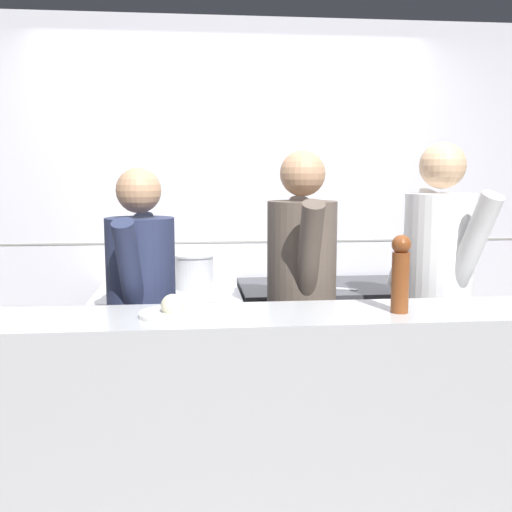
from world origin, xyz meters
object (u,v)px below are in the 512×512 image
(oven_range, at_px, (169,362))
(chef_line, at_px, (437,295))
(sauce_pot, at_px, (194,271))
(plated_dish_main, at_px, (173,311))
(stock_pot, at_px, (140,272))
(mixing_bowl_steel, at_px, (296,276))
(chefs_knife, at_px, (324,287))
(chef_sous, at_px, (301,302))
(pepper_mill, at_px, (401,272))
(chef_head_cook, at_px, (142,317))

(oven_range, xyz_separation_m, chef_line, (1.41, -0.67, 0.53))
(sauce_pot, height_order, plated_dish_main, plated_dish_main)
(stock_pot, height_order, sauce_pot, stock_pot)
(stock_pot, distance_m, mixing_bowl_steel, 0.97)
(chefs_knife, bearing_deg, sauce_pot, 170.05)
(mixing_bowl_steel, bearing_deg, chef_sous, -97.89)
(chefs_knife, height_order, pepper_mill, pepper_mill)
(stock_pot, height_order, chef_line, chef_line)
(oven_range, relative_size, chef_sous, 0.52)
(chefs_knife, xyz_separation_m, chef_sous, (-0.24, -0.56, 0.03))
(sauce_pot, relative_size, chef_head_cook, 0.15)
(stock_pot, bearing_deg, mixing_bowl_steel, 4.34)
(sauce_pot, xyz_separation_m, chefs_knife, (0.78, -0.14, -0.09))
(oven_range, distance_m, pepper_mill, 1.76)
(chef_head_cook, distance_m, chef_line, 1.51)
(sauce_pot, distance_m, chef_line, 1.44)
(pepper_mill, bearing_deg, sauce_pot, 123.11)
(oven_range, height_order, sauce_pot, sauce_pot)
(sauce_pot, relative_size, chef_sous, 0.14)
(sauce_pot, height_order, chef_head_cook, chef_head_cook)
(sauce_pot, bearing_deg, stock_pot, -172.43)
(mixing_bowl_steel, xyz_separation_m, chefs_knife, (0.14, -0.17, -0.04))
(oven_range, distance_m, mixing_bowl_steel, 0.95)
(sauce_pot, distance_m, pepper_mill, 1.55)
(sauce_pot, height_order, chef_sous, chef_sous)
(chefs_knife, bearing_deg, chef_head_cook, -149.70)
(oven_range, xyz_separation_m, mixing_bowl_steel, (0.80, 0.08, 0.51))
(chef_sous, bearing_deg, oven_range, 138.40)
(mixing_bowl_steel, xyz_separation_m, plated_dish_main, (-0.73, -1.29, 0.09))
(stock_pot, height_order, chef_head_cook, chef_head_cook)
(stock_pot, height_order, chefs_knife, stock_pot)
(oven_range, relative_size, chef_head_cook, 0.55)
(oven_range, bearing_deg, stock_pot, 177.78)
(chefs_knife, height_order, chef_sous, chef_sous)
(sauce_pot, bearing_deg, plated_dish_main, -94.17)
(oven_range, relative_size, stock_pot, 3.49)
(chefs_knife, bearing_deg, mixing_bowl_steel, 130.37)
(sauce_pot, xyz_separation_m, mixing_bowl_steel, (0.64, 0.03, -0.05))
(sauce_pot, distance_m, chef_sous, 0.88)
(plated_dish_main, distance_m, chef_sous, 0.85)
(chefs_knife, distance_m, chef_head_cook, 1.20)
(stock_pot, bearing_deg, chef_sous, -37.30)
(plated_dish_main, height_order, chef_sous, chef_sous)
(stock_pot, bearing_deg, chefs_knife, -4.86)
(pepper_mill, height_order, chef_line, chef_line)
(chef_line, bearing_deg, chef_sous, 158.79)
(mixing_bowl_steel, height_order, chefs_knife, mixing_bowl_steel)
(chef_sous, bearing_deg, sauce_pot, 128.86)
(mixing_bowl_steel, bearing_deg, chef_head_cook, -139.23)
(pepper_mill, bearing_deg, chef_line, 54.68)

